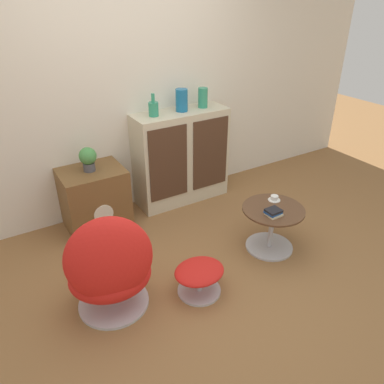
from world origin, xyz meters
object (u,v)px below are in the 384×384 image
object	(u,v)px
potted_plant	(88,158)
book_stack	(273,212)
vase_inner_right	(203,98)
vase_inner_left	(182,100)
ottoman	(199,275)
coffee_table	(272,225)
sideboard	(181,157)
tv_console	(95,199)
egg_chair	(110,268)
teacup	(274,198)
vase_leftmost	(153,108)

from	to	relation	value
potted_plant	book_stack	bearing A→B (deg)	-47.50
vase_inner_right	vase_inner_left	bearing A→B (deg)	180.00
ottoman	book_stack	bearing A→B (deg)	4.84
coffee_table	vase_inner_left	bearing A→B (deg)	99.41
sideboard	potted_plant	size ratio (longest dim) A/B	4.41
tv_console	egg_chair	distance (m)	1.21
tv_console	coffee_table	xyz separation A→B (m)	(1.25, -1.20, -0.06)
sideboard	teacup	bearing A→B (deg)	-73.81
tv_console	ottoman	bearing A→B (deg)	-74.56
teacup	book_stack	distance (m)	0.26
vase_inner_left	egg_chair	bearing A→B (deg)	-136.92
ottoman	coffee_table	bearing A→B (deg)	9.61
tv_console	vase_inner_left	size ratio (longest dim) A/B	2.73
vase_leftmost	potted_plant	bearing A→B (deg)	-175.92
tv_console	potted_plant	distance (m)	0.44
teacup	ottoman	bearing A→B (deg)	-165.26
vase_leftmost	potted_plant	size ratio (longest dim) A/B	0.96
sideboard	ottoman	distance (m)	1.58
book_stack	sideboard	bearing A→B (deg)	96.32
sideboard	teacup	xyz separation A→B (m)	(0.33, -1.14, -0.07)
vase_inner_right	tv_console	bearing A→B (deg)	-177.70
vase_leftmost	vase_inner_right	size ratio (longest dim) A/B	1.07
tv_console	potted_plant	size ratio (longest dim) A/B	2.66
vase_inner_left	teacup	xyz separation A→B (m)	(0.31, -1.15, -0.69)
coffee_table	potted_plant	distance (m)	1.81
tv_console	teacup	distance (m)	1.74
egg_chair	teacup	xyz separation A→B (m)	(1.62, 0.08, 0.05)
potted_plant	book_stack	world-z (taller)	potted_plant
coffee_table	vase_inner_right	bearing A→B (deg)	87.68
vase_leftmost	tv_console	bearing A→B (deg)	-175.83
egg_chair	potted_plant	distance (m)	1.25
potted_plant	egg_chair	bearing A→B (deg)	-102.63
book_stack	potted_plant	bearing A→B (deg)	132.50
vase_leftmost	vase_inner_right	xyz separation A→B (m)	(0.58, 0.00, 0.03)
sideboard	tv_console	bearing A→B (deg)	-177.29
vase_inner_left	potted_plant	xyz separation A→B (m)	(-1.05, -0.05, -0.39)
egg_chair	potted_plant	world-z (taller)	potted_plant
tv_console	vase_inner_right	bearing A→B (deg)	2.30
ottoman	potted_plant	world-z (taller)	potted_plant
coffee_table	vase_inner_right	size ratio (longest dim) A/B	2.67
ottoman	vase_leftmost	xyz separation A→B (m)	(0.34, 1.40, 0.93)
egg_chair	book_stack	bearing A→B (deg)	-4.43
tv_console	vase_leftmost	size ratio (longest dim) A/B	2.78
ottoman	teacup	size ratio (longest dim) A/B	3.58
vase_leftmost	sideboard	bearing A→B (deg)	-0.73
coffee_table	vase_leftmost	size ratio (longest dim) A/B	2.48
vase_inner_left	book_stack	xyz separation A→B (m)	(0.13, -1.34, -0.68)
potted_plant	teacup	world-z (taller)	potted_plant
vase_leftmost	vase_inner_left	world-z (taller)	vase_inner_left
tv_console	vase_leftmost	xyz separation A→B (m)	(0.72, 0.05, 0.79)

